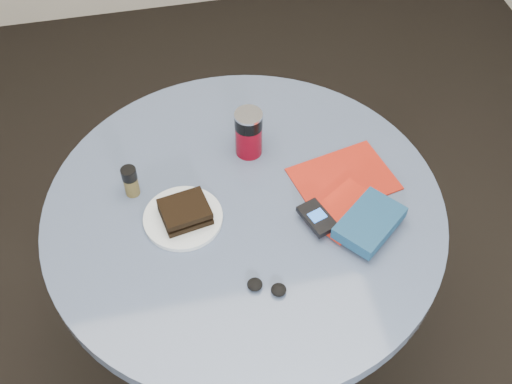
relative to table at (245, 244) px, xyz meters
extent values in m
plane|color=black|center=(0.00, 0.00, -0.59)|extent=(4.00, 4.00, 0.00)
cylinder|color=black|center=(0.00, 0.00, -0.57)|extent=(0.48, 0.48, 0.03)
cylinder|color=black|center=(0.00, 0.00, -0.22)|extent=(0.11, 0.11, 0.68)
cylinder|color=#41506C|center=(0.00, 0.00, 0.14)|extent=(1.00, 1.00, 0.04)
cylinder|color=silver|center=(-0.15, -0.01, 0.17)|extent=(0.22, 0.22, 0.01)
cube|color=black|center=(-0.15, -0.01, 0.18)|extent=(0.13, 0.11, 0.02)
cube|color=#362414|center=(-0.15, -0.01, 0.20)|extent=(0.11, 0.10, 0.01)
cube|color=black|center=(-0.15, -0.01, 0.21)|extent=(0.13, 0.11, 0.02)
cylinder|color=maroon|center=(0.05, 0.18, 0.21)|extent=(0.08, 0.08, 0.09)
cylinder|color=black|center=(0.05, 0.18, 0.27)|extent=(0.08, 0.08, 0.04)
cylinder|color=silver|center=(0.05, 0.18, 0.30)|extent=(0.08, 0.08, 0.01)
cylinder|color=#4F4522|center=(-0.27, 0.10, 0.19)|extent=(0.05, 0.05, 0.06)
cylinder|color=black|center=(-0.27, 0.10, 0.24)|extent=(0.05, 0.05, 0.03)
cube|color=#9C1A0E|center=(0.27, 0.03, 0.17)|extent=(0.28, 0.24, 0.00)
cube|color=#A91C0D|center=(0.24, -0.07, 0.17)|extent=(0.20, 0.19, 0.01)
cube|color=navy|center=(0.28, -0.14, 0.20)|extent=(0.20, 0.19, 0.03)
cube|color=black|center=(0.16, -0.09, 0.19)|extent=(0.09, 0.11, 0.02)
cube|color=blue|center=(0.16, -0.09, 0.20)|extent=(0.05, 0.04, 0.00)
ellipsoid|color=black|center=(-0.02, -0.23, 0.17)|extent=(0.05, 0.05, 0.02)
ellipsoid|color=black|center=(0.03, -0.25, 0.17)|extent=(0.05, 0.05, 0.02)
camera|label=1|loc=(-0.17, -0.97, 1.41)|focal=45.00mm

